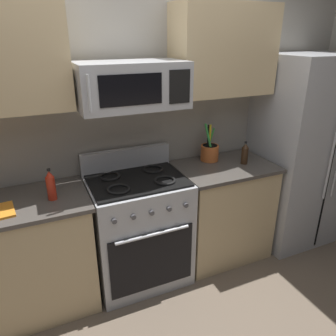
{
  "coord_description": "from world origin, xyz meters",
  "views": [
    {
      "loc": [
        -0.71,
        -1.51,
        1.97
      ],
      "look_at": [
        0.21,
        0.55,
        1.03
      ],
      "focal_mm": 34.53,
      "sensor_mm": 36.0,
      "label": 1
    }
  ],
  "objects_px": {
    "microwave": "(132,85)",
    "utensil_crock": "(210,152)",
    "bottle_hot_sauce": "(51,185)",
    "bottle_soy": "(245,154)",
    "range_oven": "(139,229)",
    "refrigerator": "(302,152)"
  },
  "relations": [
    {
      "from": "microwave",
      "to": "utensil_crock",
      "type": "bearing_deg",
      "value": 10.42
    },
    {
      "from": "bottle_hot_sauce",
      "to": "bottle_soy",
      "type": "bearing_deg",
      "value": 0.39
    },
    {
      "from": "range_oven",
      "to": "refrigerator",
      "type": "distance_m",
      "value": 1.75
    },
    {
      "from": "range_oven",
      "to": "microwave",
      "type": "distance_m",
      "value": 1.16
    },
    {
      "from": "refrigerator",
      "to": "utensil_crock",
      "type": "bearing_deg",
      "value": 169.15
    },
    {
      "from": "refrigerator",
      "to": "microwave",
      "type": "bearing_deg",
      "value": 178.54
    },
    {
      "from": "range_oven",
      "to": "bottle_hot_sauce",
      "type": "bearing_deg",
      "value": -175.8
    },
    {
      "from": "microwave",
      "to": "bottle_soy",
      "type": "relative_size",
      "value": 3.79
    },
    {
      "from": "bottle_soy",
      "to": "refrigerator",
      "type": "bearing_deg",
      "value": 1.47
    },
    {
      "from": "bottle_soy",
      "to": "range_oven",
      "type": "bearing_deg",
      "value": 177.95
    },
    {
      "from": "utensil_crock",
      "to": "bottle_hot_sauce",
      "type": "xyz_separation_m",
      "value": [
        -1.38,
        -0.21,
        0.02
      ]
    },
    {
      "from": "bottle_hot_sauce",
      "to": "bottle_soy",
      "type": "relative_size",
      "value": 1.13
    },
    {
      "from": "microwave",
      "to": "bottle_soy",
      "type": "xyz_separation_m",
      "value": [
        0.99,
        -0.06,
        -0.64
      ]
    },
    {
      "from": "microwave",
      "to": "bottle_soy",
      "type": "bearing_deg",
      "value": -3.54
    },
    {
      "from": "range_oven",
      "to": "microwave",
      "type": "xyz_separation_m",
      "value": [
        -0.0,
        0.03,
        1.16
      ]
    },
    {
      "from": "refrigerator",
      "to": "microwave",
      "type": "height_order",
      "value": "refrigerator"
    },
    {
      "from": "range_oven",
      "to": "utensil_crock",
      "type": "height_order",
      "value": "utensil_crock"
    },
    {
      "from": "refrigerator",
      "to": "bottle_hot_sauce",
      "type": "bearing_deg",
      "value": -179.28
    },
    {
      "from": "utensil_crock",
      "to": "bottle_hot_sauce",
      "type": "bearing_deg",
      "value": -171.35
    },
    {
      "from": "bottle_hot_sauce",
      "to": "bottle_soy",
      "type": "height_order",
      "value": "bottle_hot_sauce"
    },
    {
      "from": "range_oven",
      "to": "refrigerator",
      "type": "height_order",
      "value": "refrigerator"
    },
    {
      "from": "microwave",
      "to": "range_oven",
      "type": "bearing_deg",
      "value": -89.97
    }
  ]
}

